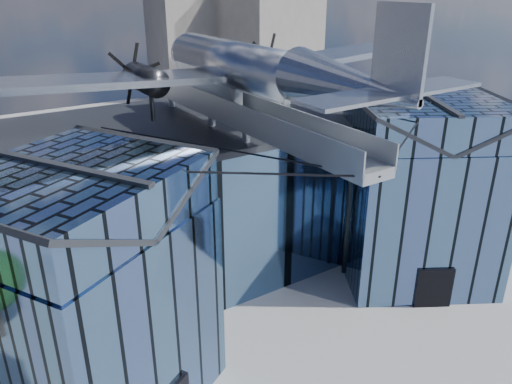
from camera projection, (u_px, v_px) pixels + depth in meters
ground_plane at (274, 315)px, 29.54m from camera, size 120.00×120.00×0.00m
museum at (223, 196)px, 31.83m from camera, size 32.88×24.50×17.60m
bg_towers at (63, 48)px, 65.19m from camera, size 77.00×24.50×26.00m
tree_side_e at (427, 136)px, 51.13m from camera, size 4.10×4.10×5.17m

